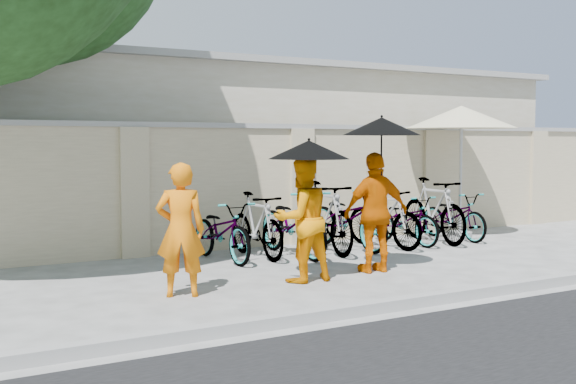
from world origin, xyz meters
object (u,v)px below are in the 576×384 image
monk_left (181,230)px  monk_center (302,219)px  monk_right (376,212)px  patio_umbrella (461,119)px

monk_left → monk_center: bearing=-155.4°
monk_right → patio_umbrella: size_ratio=0.67×
monk_left → patio_umbrella: bearing=-138.0°
monk_left → monk_center: 1.66m
monk_right → patio_umbrella: (3.60, 2.12, 1.38)m
monk_center → patio_umbrella: bearing=-156.2°
monk_left → patio_umbrella: 6.99m
monk_center → monk_right: size_ratio=0.98×
patio_umbrella → monk_left: bearing=-161.1°
monk_center → monk_right: monk_right is taller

